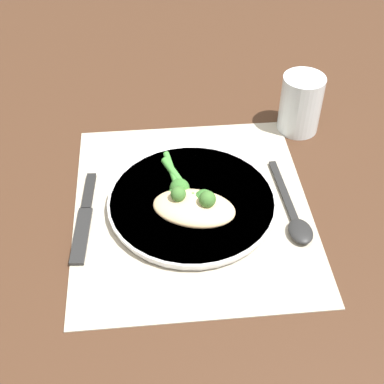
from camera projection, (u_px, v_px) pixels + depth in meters
ground_plane at (192, 208)px, 0.80m from camera, size 3.00×3.00×0.00m
placemat at (192, 207)px, 0.80m from camera, size 0.40×0.35×0.00m
plate at (192, 202)px, 0.79m from camera, size 0.25×0.25×0.01m
chicken_fillet at (194, 208)px, 0.76m from camera, size 0.11×0.14×0.03m
pesto_dollop_primary at (178, 194)px, 0.75m from camera, size 0.02×0.02×0.02m
pesto_dollop_secondary at (207, 199)px, 0.74m from camera, size 0.02×0.02×0.02m
broccoli_stalk_front at (194, 196)px, 0.78m from camera, size 0.12×0.07×0.03m
broccoli_stalk_right at (177, 186)px, 0.79m from camera, size 0.11×0.03×0.03m
knife at (85, 215)px, 0.78m from camera, size 0.18×0.03×0.01m
spoon at (296, 220)px, 0.77m from camera, size 0.18×0.04×0.01m
water_glass at (301, 104)px, 0.91m from camera, size 0.07×0.07×0.10m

